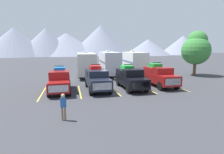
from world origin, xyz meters
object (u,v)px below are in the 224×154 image
object	(u,v)px
camper_trailer_c	(134,62)
pickup_truck_b	(97,78)
pickup_truck_a	(60,80)
camper_trailer_b	(109,62)
pickup_truck_d	(160,75)
person_a	(63,105)
camper_trailer_a	(86,63)
pickup_truck_c	(131,78)

from	to	relation	value
camper_trailer_c	pickup_truck_b	bearing A→B (deg)	-130.58
pickup_truck_a	camper_trailer_b	bearing A→B (deg)	51.35
pickup_truck_a	camper_trailer_b	size ratio (longest dim) A/B	0.60
pickup_truck_a	pickup_truck_d	world-z (taller)	pickup_truck_d
camper_trailer_c	person_a	distance (m)	19.20
pickup_truck_a	camper_trailer_b	xyz separation A→B (m)	(7.02, 8.78, 0.95)
pickup_truck_b	pickup_truck_d	distance (m)	7.26
pickup_truck_b	camper_trailer_b	size ratio (longest dim) A/B	0.63
camper_trailer_b	pickup_truck_d	bearing A→B (deg)	-65.33
pickup_truck_a	person_a	xyz separation A→B (m)	(0.60, -7.71, -0.20)
camper_trailer_c	person_a	xyz separation A→B (m)	(-10.42, -16.09, -1.13)
pickup_truck_a	camper_trailer_a	world-z (taller)	camper_trailer_a
camper_trailer_b	person_a	xyz separation A→B (m)	(-6.42, -16.49, -1.15)
camper_trailer_c	person_a	bearing A→B (deg)	-122.93
pickup_truck_b	person_a	world-z (taller)	pickup_truck_b
camper_trailer_a	camper_trailer_c	world-z (taller)	camper_trailer_c
pickup_truck_d	camper_trailer_c	bearing A→B (deg)	90.13
pickup_truck_b	camper_trailer_a	xyz separation A→B (m)	(-0.33, 8.89, 0.83)
pickup_truck_a	pickup_truck_c	xyz separation A→B (m)	(7.42, -0.32, 0.03)
pickup_truck_a	camper_trailer_a	bearing A→B (deg)	68.63
pickup_truck_b	pickup_truck_d	world-z (taller)	pickup_truck_d
pickup_truck_d	camper_trailer_b	world-z (taller)	camper_trailer_b
person_a	pickup_truck_d	bearing A→B (deg)	36.51
pickup_truck_d	camper_trailer_a	xyz separation A→B (m)	(-7.60, 8.79, 0.79)
pickup_truck_a	pickup_truck_c	distance (m)	7.42
camper_trailer_a	camper_trailer_c	xyz separation A→B (m)	(7.58, -0.43, 0.06)
pickup_truck_d	camper_trailer_b	xyz separation A→B (m)	(-4.02, 8.76, 0.87)
pickup_truck_c	camper_trailer_c	bearing A→B (deg)	67.48
pickup_truck_b	person_a	bearing A→B (deg)	-112.61
pickup_truck_b	camper_trailer_c	world-z (taller)	camper_trailer_c
camper_trailer_a	pickup_truck_c	bearing A→B (deg)	-66.49
pickup_truck_b	pickup_truck_c	bearing A→B (deg)	-3.80
pickup_truck_a	pickup_truck_c	world-z (taller)	pickup_truck_c
pickup_truck_b	camper_trailer_a	distance (m)	8.93
pickup_truck_d	pickup_truck_c	bearing A→B (deg)	-174.64
pickup_truck_d	person_a	size ratio (longest dim) A/B	3.11
pickup_truck_d	camper_trailer_a	distance (m)	11.64
pickup_truck_a	person_a	distance (m)	7.74
camper_trailer_a	camper_trailer_b	bearing A→B (deg)	-0.46
pickup_truck_a	person_a	size ratio (longest dim) A/B	3.16
pickup_truck_c	pickup_truck_b	bearing A→B (deg)	176.20
pickup_truck_b	pickup_truck_d	xyz separation A→B (m)	(7.26, 0.10, 0.04)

